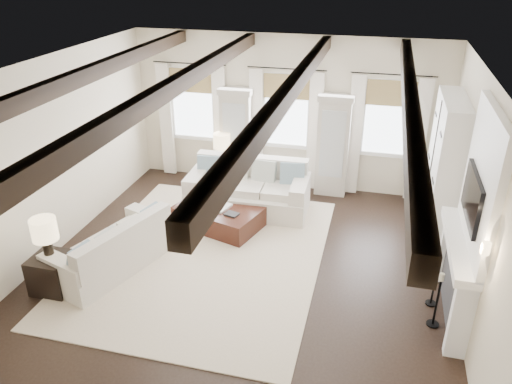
% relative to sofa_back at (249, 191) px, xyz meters
% --- Properties ---
extents(ground, '(7.50, 7.50, 0.00)m').
position_rel_sofa_back_xyz_m(ground, '(0.46, -2.38, -0.40)').
color(ground, black).
rests_on(ground, ground).
extents(room_shell, '(6.54, 7.54, 3.22)m').
position_rel_sofa_back_xyz_m(room_shell, '(1.21, -1.48, 1.49)').
color(room_shell, beige).
rests_on(room_shell, ground).
extents(area_rug, '(3.86, 4.84, 0.02)m').
position_rel_sofa_back_xyz_m(area_rug, '(-0.28, -1.83, -0.39)').
color(area_rug, beige).
rests_on(area_rug, ground).
extents(sofa_back, '(2.37, 1.13, 1.00)m').
position_rel_sofa_back_xyz_m(sofa_back, '(0.00, 0.00, 0.00)').
color(sofa_back, silver).
rests_on(sofa_back, ground).
extents(sofa_left, '(1.49, 2.20, 0.87)m').
position_rel_sofa_back_xyz_m(sofa_left, '(-1.55, -2.54, -0.05)').
color(sofa_left, silver).
rests_on(sofa_left, ground).
extents(ottoman, '(1.73, 1.35, 0.40)m').
position_rel_sofa_back_xyz_m(ottoman, '(-0.35, -0.81, -0.20)').
color(ottoman, black).
rests_on(ottoman, ground).
extents(tray, '(0.59, 0.51, 0.04)m').
position_rel_sofa_back_xyz_m(tray, '(-0.41, -0.80, 0.02)').
color(tray, white).
rests_on(tray, ottoman).
extents(book_lower, '(0.31, 0.27, 0.04)m').
position_rel_sofa_back_xyz_m(book_lower, '(-0.43, -0.76, 0.06)').
color(book_lower, '#262628').
rests_on(book_lower, tray).
extents(book_upper, '(0.26, 0.23, 0.03)m').
position_rel_sofa_back_xyz_m(book_upper, '(-0.39, -0.78, 0.09)').
color(book_upper, beige).
rests_on(book_upper, book_lower).
extents(book_loose, '(0.28, 0.24, 0.03)m').
position_rel_sofa_back_xyz_m(book_loose, '(-0.04, -1.03, 0.01)').
color(book_loose, '#262628').
rests_on(book_loose, ottoman).
extents(side_table_front, '(0.57, 0.57, 0.57)m').
position_rel_sofa_back_xyz_m(side_table_front, '(-2.17, -3.25, -0.11)').
color(side_table_front, black).
rests_on(side_table_front, ground).
extents(lamp_front, '(0.37, 0.37, 0.64)m').
position_rel_sofa_back_xyz_m(lamp_front, '(-2.17, -3.25, 0.61)').
color(lamp_front, black).
rests_on(lamp_front, side_table_front).
extents(side_table_back, '(0.40, 0.40, 0.59)m').
position_rel_sofa_back_xyz_m(side_table_back, '(-0.82, 0.88, -0.10)').
color(side_table_back, black).
rests_on(side_table_back, ground).
extents(lamp_back, '(0.36, 0.36, 0.61)m').
position_rel_sofa_back_xyz_m(lamp_back, '(-0.82, 0.88, 0.61)').
color(lamp_back, black).
rests_on(lamp_back, side_table_back).
extents(candlestick_near, '(0.17, 0.17, 0.85)m').
position_rel_sofa_back_xyz_m(candlestick_near, '(3.36, -2.68, -0.05)').
color(candlestick_near, black).
rests_on(candlestick_near, ground).
extents(candlestick_far, '(0.16, 0.16, 0.79)m').
position_rel_sofa_back_xyz_m(candlestick_far, '(3.36, -2.21, -0.07)').
color(candlestick_far, black).
rests_on(candlestick_far, ground).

